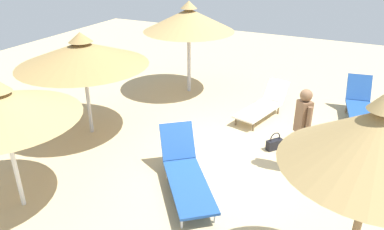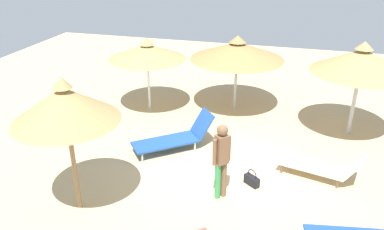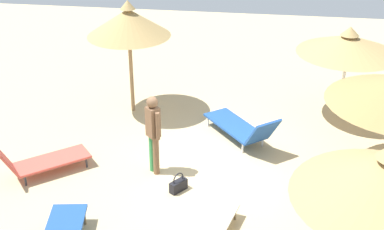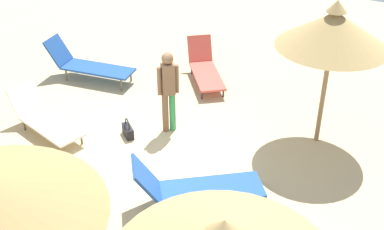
{
  "view_description": "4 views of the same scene",
  "coord_description": "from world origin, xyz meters",
  "px_view_note": "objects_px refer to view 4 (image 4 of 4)",
  "views": [
    {
      "loc": [
        6.52,
        2.22,
        4.27
      ],
      "look_at": [
        1.04,
        -0.46,
        1.4
      ],
      "focal_mm": 34.73,
      "sensor_mm": 36.0,
      "label": 1
    },
    {
      "loc": [
        -1.49,
        8.22,
        5.24
      ],
      "look_at": [
        0.95,
        -0.53,
        1.02
      ],
      "focal_mm": 36.07,
      "sensor_mm": 36.0,
      "label": 2
    },
    {
      "loc": [
        -9.54,
        -0.87,
        6.23
      ],
      "look_at": [
        0.06,
        0.55,
        1.28
      ],
      "focal_mm": 49.72,
      "sensor_mm": 36.0,
      "label": 3
    },
    {
      "loc": [
        4.51,
        -6.01,
        5.68
      ],
      "look_at": [
        0.83,
        0.44,
        1.14
      ],
      "focal_mm": 46.27,
      "sensor_mm": 36.0,
      "label": 4
    }
  ],
  "objects_px": {
    "lounge_chair_far_left": "(193,187)",
    "handbag": "(128,130)",
    "lounge_chair_near_right": "(44,118)",
    "lounge_chair_near_left": "(87,64)",
    "parasol_umbrella_edge": "(333,30)",
    "person_standing_edge": "(168,87)",
    "lounge_chair_far_right": "(205,68)"
  },
  "relations": [
    {
      "from": "lounge_chair_far_left",
      "to": "handbag",
      "type": "height_order",
      "value": "lounge_chair_far_left"
    },
    {
      "from": "lounge_chair_near_right",
      "to": "handbag",
      "type": "relative_size",
      "value": 4.75
    },
    {
      "from": "lounge_chair_near_left",
      "to": "parasol_umbrella_edge",
      "type": "bearing_deg",
      "value": 1.88
    },
    {
      "from": "person_standing_edge",
      "to": "parasol_umbrella_edge",
      "type": "bearing_deg",
      "value": 22.65
    },
    {
      "from": "parasol_umbrella_edge",
      "to": "handbag",
      "type": "bearing_deg",
      "value": -152.37
    },
    {
      "from": "lounge_chair_near_right",
      "to": "lounge_chair_near_left",
      "type": "xyz_separation_m",
      "value": [
        -0.8,
        2.33,
        0.08
      ]
    },
    {
      "from": "parasol_umbrella_edge",
      "to": "person_standing_edge",
      "type": "height_order",
      "value": "parasol_umbrella_edge"
    },
    {
      "from": "parasol_umbrella_edge",
      "to": "lounge_chair_near_left",
      "type": "bearing_deg",
      "value": -178.12
    },
    {
      "from": "lounge_chair_far_right",
      "to": "lounge_chair_far_left",
      "type": "relative_size",
      "value": 0.87
    },
    {
      "from": "lounge_chair_near_right",
      "to": "lounge_chair_near_left",
      "type": "relative_size",
      "value": 0.87
    },
    {
      "from": "parasol_umbrella_edge",
      "to": "lounge_chair_near_right",
      "type": "bearing_deg",
      "value": -153.24
    },
    {
      "from": "lounge_chair_near_left",
      "to": "handbag",
      "type": "distance_m",
      "value": 2.88
    },
    {
      "from": "lounge_chair_far_left",
      "to": "person_standing_edge",
      "type": "height_order",
      "value": "person_standing_edge"
    },
    {
      "from": "lounge_chair_far_right",
      "to": "person_standing_edge",
      "type": "xyz_separation_m",
      "value": [
        0.44,
        -2.37,
        0.67
      ]
    },
    {
      "from": "lounge_chair_far_right",
      "to": "lounge_chair_near_right",
      "type": "xyz_separation_m",
      "value": [
        -1.75,
        -3.72,
        -0.0
      ]
    },
    {
      "from": "lounge_chair_far_right",
      "to": "lounge_chair_near_left",
      "type": "relative_size",
      "value": 0.81
    },
    {
      "from": "lounge_chair_far_right",
      "to": "handbag",
      "type": "distance_m",
      "value": 3.0
    },
    {
      "from": "lounge_chair_far_right",
      "to": "lounge_chair_far_left",
      "type": "xyz_separation_m",
      "value": [
        2.01,
        -4.12,
        0.03
      ]
    },
    {
      "from": "person_standing_edge",
      "to": "handbag",
      "type": "distance_m",
      "value": 1.23
    },
    {
      "from": "lounge_chair_far_left",
      "to": "lounge_chair_near_left",
      "type": "relative_size",
      "value": 0.93
    },
    {
      "from": "lounge_chair_far_right",
      "to": "lounge_chair_near_left",
      "type": "xyz_separation_m",
      "value": [
        -2.55,
        -1.39,
        0.07
      ]
    },
    {
      "from": "lounge_chair_far_right",
      "to": "person_standing_edge",
      "type": "height_order",
      "value": "person_standing_edge"
    },
    {
      "from": "lounge_chair_far_right",
      "to": "lounge_chair_near_right",
      "type": "height_order",
      "value": "lounge_chair_far_right"
    },
    {
      "from": "person_standing_edge",
      "to": "handbag",
      "type": "relative_size",
      "value": 4.24
    },
    {
      "from": "lounge_chair_near_left",
      "to": "person_standing_edge",
      "type": "xyz_separation_m",
      "value": [
        2.99,
        -0.98,
        0.6
      ]
    },
    {
      "from": "handbag",
      "to": "lounge_chair_far_left",
      "type": "bearing_deg",
      "value": -27.56
    },
    {
      "from": "lounge_chair_far_left",
      "to": "handbag",
      "type": "xyz_separation_m",
      "value": [
        -2.18,
        1.14,
        -0.24
      ]
    },
    {
      "from": "lounge_chair_far_left",
      "to": "lounge_chair_near_left",
      "type": "xyz_separation_m",
      "value": [
        -4.56,
        2.73,
        0.04
      ]
    },
    {
      "from": "person_standing_edge",
      "to": "lounge_chair_far_right",
      "type": "bearing_deg",
      "value": 100.55
    },
    {
      "from": "lounge_chair_far_left",
      "to": "lounge_chair_far_right",
      "type": "bearing_deg",
      "value": 115.98
    },
    {
      "from": "lounge_chair_near_left",
      "to": "handbag",
      "type": "xyz_separation_m",
      "value": [
        2.38,
        -1.59,
        -0.28
      ]
    },
    {
      "from": "parasol_umbrella_edge",
      "to": "lounge_chair_far_right",
      "type": "relative_size",
      "value": 1.6
    }
  ]
}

